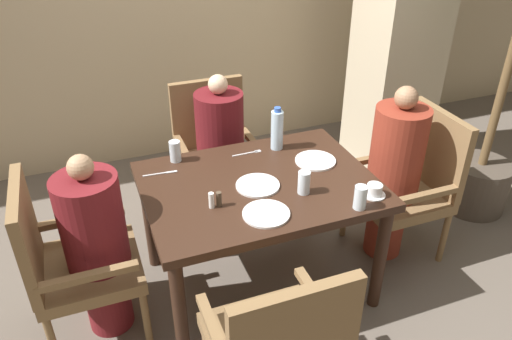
% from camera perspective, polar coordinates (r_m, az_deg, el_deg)
% --- Properties ---
extents(ground_plane, '(16.00, 16.00, 0.00)m').
position_cam_1_polar(ground_plane, '(3.17, 0.30, -12.65)').
color(ground_plane, '#60564C').
extents(pillar_stone, '(0.55, 0.55, 2.70)m').
position_cam_1_polar(pillar_stone, '(4.06, 16.61, 17.93)').
color(pillar_stone, '#BCAD8E').
rests_on(pillar_stone, ground_plane).
extents(dining_table, '(1.25, 0.93, 0.74)m').
position_cam_1_polar(dining_table, '(2.77, 0.34, -3.02)').
color(dining_table, '#331E14').
rests_on(dining_table, ground_plane).
extents(chair_left_side, '(0.52, 0.52, 0.96)m').
position_cam_1_polar(chair_left_side, '(2.72, -20.69, -9.43)').
color(chair_left_side, brown).
rests_on(chair_left_side, ground_plane).
extents(diner_in_left_chair, '(0.32, 0.32, 1.08)m').
position_cam_1_polar(diner_in_left_chair, '(2.69, -17.73, -8.18)').
color(diner_in_left_chair, maroon).
rests_on(diner_in_left_chair, ground_plane).
extents(chair_far_side, '(0.52, 0.52, 0.96)m').
position_cam_1_polar(chair_far_side, '(3.54, -4.75, 2.67)').
color(chair_far_side, brown).
rests_on(chair_far_side, ground_plane).
extents(diner_in_far_chair, '(0.32, 0.32, 1.10)m').
position_cam_1_polar(diner_in_far_chair, '(3.39, -4.07, 2.33)').
color(diner_in_far_chair, '#5B1419').
rests_on(diner_in_far_chair, ground_plane).
extents(chair_right_side, '(0.52, 0.52, 0.96)m').
position_cam_1_polar(chair_right_side, '(3.29, 17.36, -1.15)').
color(chair_right_side, brown).
rests_on(chair_right_side, ground_plane).
extents(diner_in_right_chair, '(0.32, 0.32, 1.16)m').
position_cam_1_polar(diner_in_right_chair, '(3.17, 15.46, -0.37)').
color(diner_in_right_chair, maroon).
rests_on(diner_in_right_chair, ground_plane).
extents(potted_palm, '(0.98, 0.98, 2.40)m').
position_cam_1_polar(potted_palm, '(3.71, 26.47, 8.87)').
color(potted_palm, '#4C4238').
rests_on(potted_palm, ground_plane).
extents(plate_main_left, '(0.24, 0.24, 0.01)m').
position_cam_1_polar(plate_main_left, '(2.67, 0.20, -1.76)').
color(plate_main_left, white).
rests_on(plate_main_left, dining_table).
extents(plate_main_right, '(0.24, 0.24, 0.01)m').
position_cam_1_polar(plate_main_right, '(2.92, 6.80, 1.07)').
color(plate_main_right, white).
rests_on(plate_main_right, dining_table).
extents(plate_dessert_center, '(0.24, 0.24, 0.01)m').
position_cam_1_polar(plate_dessert_center, '(2.46, 1.17, -5.01)').
color(plate_dessert_center, white).
rests_on(plate_dessert_center, dining_table).
extents(teacup_with_saucer, '(0.12, 0.12, 0.07)m').
position_cam_1_polar(teacup_with_saucer, '(2.66, 13.37, -2.32)').
color(teacup_with_saucer, white).
rests_on(teacup_with_saucer, dining_table).
extents(water_bottle, '(0.07, 0.07, 0.27)m').
position_cam_1_polar(water_bottle, '(2.99, 2.42, 4.63)').
color(water_bottle, silver).
rests_on(water_bottle, dining_table).
extents(glass_tall_near, '(0.06, 0.06, 0.13)m').
position_cam_1_polar(glass_tall_near, '(2.60, 5.51, -1.43)').
color(glass_tall_near, silver).
rests_on(glass_tall_near, dining_table).
extents(glass_tall_mid, '(0.06, 0.06, 0.13)m').
position_cam_1_polar(glass_tall_mid, '(2.92, -9.23, 2.13)').
color(glass_tall_mid, silver).
rests_on(glass_tall_mid, dining_table).
extents(glass_tall_far, '(0.06, 0.06, 0.13)m').
position_cam_1_polar(glass_tall_far, '(2.53, 11.84, -3.08)').
color(glass_tall_far, silver).
rests_on(glass_tall_far, dining_table).
extents(salt_shaker, '(0.03, 0.03, 0.09)m').
position_cam_1_polar(salt_shaker, '(2.50, -5.12, -3.47)').
color(salt_shaker, white).
rests_on(salt_shaker, dining_table).
extents(pepper_shaker, '(0.03, 0.03, 0.08)m').
position_cam_1_polar(pepper_shaker, '(2.51, -4.26, -3.34)').
color(pepper_shaker, '#4C3D2D').
rests_on(pepper_shaker, dining_table).
extents(fork_beside_plate, '(0.18, 0.02, 0.00)m').
position_cam_1_polar(fork_beside_plate, '(2.99, -0.70, 1.98)').
color(fork_beside_plate, silver).
rests_on(fork_beside_plate, dining_table).
extents(knife_beside_plate, '(0.19, 0.03, 0.00)m').
position_cam_1_polar(knife_beside_plate, '(2.83, -10.69, -0.38)').
color(knife_beside_plate, silver).
rests_on(knife_beside_plate, dining_table).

